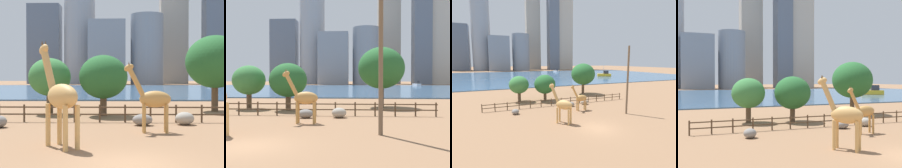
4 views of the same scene
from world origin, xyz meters
TOP-DOWN VIEW (x-y plane):
  - ground_plane at (0.00, 80.00)m, footprint 400.00×400.00m
  - harbor_water at (0.00, 77.00)m, footprint 180.00×86.00m
  - giraffe_tall at (-3.23, 3.11)m, footprint 2.65×2.95m
  - giraffe_companion at (1.51, 7.48)m, footprint 2.86×0.76m
  - utility_pole at (7.07, 3.37)m, footprint 0.28×0.28m
  - boulder_near_fence at (-8.35, 9.24)m, footprint 1.07×1.06m
  - boulder_by_pole at (1.11, 10.44)m, footprint 1.37×1.03m
  - boulder_small at (4.06, 10.85)m, footprint 1.30×1.18m
  - enclosure_fence at (-0.02, 12.00)m, footprint 26.12×0.14m
  - tree_left_large at (-6.68, 17.43)m, footprint 3.74×3.74m
  - tree_center_broad at (8.68, 20.19)m, footprint 5.62×5.62m
  - tree_right_tall at (-1.84, 16.27)m, footprint 4.14×4.14m
  - boat_ferry at (42.04, 59.37)m, footprint 7.17×5.12m
  - boat_sailboat at (31.40, 104.81)m, footprint 2.66×5.43m
  - skyline_tower_needle at (43.05, 146.90)m, footprint 9.62×9.73m
  - skyline_block_central at (-38.20, 158.19)m, footprint 15.86×10.30m
  - skyline_tower_glass at (-6.39, 143.23)m, footprint 16.55×14.24m
  - skyline_block_left at (54.03, 152.00)m, footprint 17.42×15.48m
  - skyline_block_right at (-20.35, 155.29)m, footprint 15.14×15.14m
  - skyline_tower_short at (11.63, 142.22)m, footprint 14.75×14.75m
  - skyline_block_wide at (26.25, 159.65)m, footprint 13.31×8.68m

SIDE VIEW (x-z plane):
  - ground_plane at x=0.00m, z-range 0.00..0.00m
  - harbor_water at x=0.00m, z-range 0.00..0.20m
  - boulder_by_pole at x=1.11m, z-range 0.00..0.77m
  - boulder_near_fence at x=-8.35m, z-range 0.00..0.79m
  - boulder_small at x=4.06m, z-range 0.00..0.89m
  - enclosure_fence at x=-0.02m, z-range 0.10..1.40m
  - boat_sailboat at x=31.40m, z-range -0.17..2.12m
  - boat_ferry at x=42.04m, z-range -1.83..4.27m
  - giraffe_companion at x=1.51m, z-range -0.11..4.12m
  - giraffe_tall at x=-3.23m, z-range -0.16..4.99m
  - tree_left_large at x=-6.68m, z-range 0.78..5.78m
  - tree_right_tall at x=-1.84m, z-range 0.71..5.90m
  - tree_center_broad at x=8.68m, z-range 1.10..8.42m
  - utility_pole at x=7.07m, z-range 0.00..10.00m
  - skyline_tower_glass at x=-6.39m, z-range 0.00..28.73m
  - skyline_tower_short at x=11.63m, z-range 0.00..31.48m
  - skyline_block_central at x=-38.20m, z-range 0.00..39.31m
  - skyline_block_right at x=-20.35m, z-range 0.00..70.40m
  - skyline_block_wide at x=26.25m, z-range 0.00..88.79m
  - skyline_tower_needle at x=43.05m, z-range 0.00..96.87m
  - skyline_block_left at x=54.03m, z-range 0.00..101.35m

